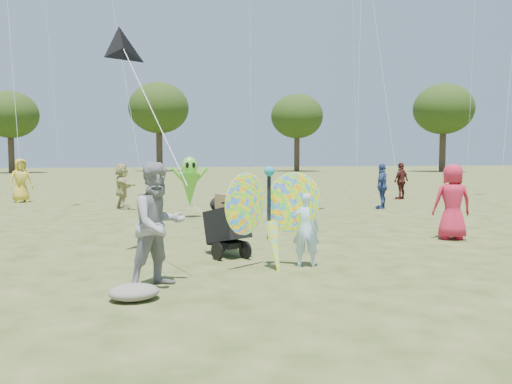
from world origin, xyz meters
TOP-DOWN VIEW (x-y plane):
  - ground at (0.00, 0.00)m, footprint 160.00×160.00m
  - child_girl at (0.27, 0.23)m, footprint 0.49×0.39m
  - adult_man at (-2.05, -0.40)m, footprint 1.00×0.93m
  - grey_bag at (-2.39, -0.97)m, footprint 0.60×0.49m
  - crowd_a at (4.15, 1.88)m, footprint 0.89×0.71m
  - crowd_c at (5.89, 7.89)m, footprint 0.86×0.90m
  - crowd_d at (-2.50, 10.03)m, footprint 0.88×1.48m
  - crowd_g at (-6.22, 13.59)m, footprint 0.96×0.82m
  - crowd_h at (8.53, 11.05)m, footprint 0.95×0.70m
  - jogging_stroller at (-0.75, 1.45)m, footprint 0.77×1.14m
  - butterfly_kite at (-0.30, 0.23)m, footprint 1.74×0.75m
  - delta_kite_rig at (-2.44, 1.77)m, footprint 1.25×2.41m
  - alien_kite at (-0.65, 7.03)m, footprint 1.12×0.69m
  - tree_line at (3.67, 44.99)m, footprint 91.78×33.60m

SIDE VIEW (x-z plane):
  - ground at x=0.00m, z-range 0.00..0.00m
  - grey_bag at x=-2.39m, z-range 0.00..0.19m
  - child_girl at x=0.27m, z-range 0.00..1.19m
  - jogging_stroller at x=-0.75m, z-range 0.07..1.16m
  - crowd_h at x=8.53m, z-range 0.00..1.50m
  - crowd_c at x=5.89m, z-range 0.00..1.51m
  - crowd_d at x=-2.50m, z-range 0.00..1.52m
  - crowd_a at x=4.15m, z-range 0.00..1.58m
  - butterfly_kite at x=-0.30m, z-range -0.09..1.70m
  - adult_man at x=-2.05m, z-range 0.00..1.65m
  - crowd_g at x=-6.22m, z-range 0.00..1.67m
  - alien_kite at x=-0.65m, z-range 0.10..1.84m
  - delta_kite_rig at x=-2.44m, z-range 2.22..4.85m
  - tree_line at x=3.67m, z-range 1.47..12.25m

